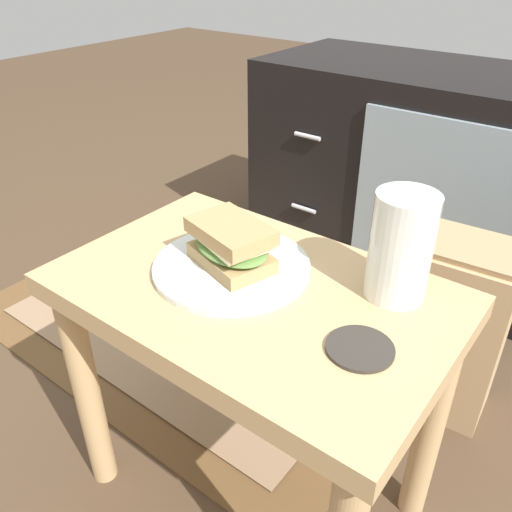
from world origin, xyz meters
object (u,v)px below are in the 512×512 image
(tv_cabinet, at_px, (426,173))
(plate, at_px, (232,267))
(sandwich_front, at_px, (231,245))
(beer_glass, at_px, (401,249))
(coaster, at_px, (360,348))
(paper_bag, at_px, (449,328))

(tv_cabinet, bearing_deg, plate, -86.69)
(plate, distance_m, sandwich_front, 0.04)
(plate, distance_m, beer_glass, 0.24)
(coaster, height_order, paper_bag, coaster)
(sandwich_front, bearing_deg, paper_bag, 61.14)
(coaster, relative_size, paper_bag, 0.20)
(plate, height_order, beer_glass, beer_glass)
(plate, xyz_separation_m, sandwich_front, (0.00, -0.00, 0.04))
(sandwich_front, bearing_deg, tv_cabinet, 93.31)
(plate, height_order, coaster, plate)
(beer_glass, bearing_deg, paper_bag, 87.81)
(plate, xyz_separation_m, coaster, (0.23, -0.04, -0.00))
(sandwich_front, height_order, coaster, sandwich_front)
(tv_cabinet, xyz_separation_m, coaster, (0.29, -0.98, 0.17))
(paper_bag, bearing_deg, plate, -118.86)
(beer_glass, height_order, coaster, beer_glass)
(sandwich_front, distance_m, coaster, 0.24)
(tv_cabinet, distance_m, sandwich_front, 0.96)
(plate, bearing_deg, sandwich_front, -7.13)
(sandwich_front, xyz_separation_m, paper_bag, (0.23, 0.41, -0.31))
(coaster, bearing_deg, plate, 169.67)
(paper_bag, bearing_deg, sandwich_front, -118.86)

